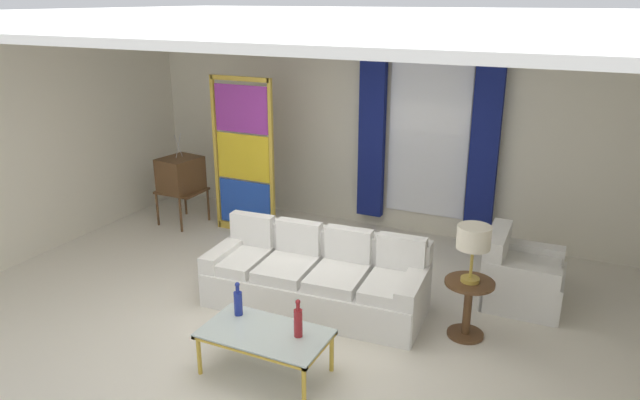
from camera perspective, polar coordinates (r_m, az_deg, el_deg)
The scene contains 15 objects.
ground_plane at distance 6.33m, azimuth -4.18°, elevation -11.35°, with size 16.00×16.00×0.00m, color silver.
wall_rear at distance 8.43m, azimuth 5.91°, elevation 7.27°, with size 8.00×0.12×3.00m, color silver.
wall_left at distance 8.51m, azimuth -24.42°, elevation 5.78°, with size 0.12×7.00×3.00m, color silver.
ceiling_slab at distance 6.18m, azimuth -1.06°, elevation 17.36°, with size 8.00×7.60×0.04m, color white.
curtained_window at distance 8.03m, azimuth 10.32°, elevation 8.23°, with size 2.00×0.17×2.70m.
couch_white_long at distance 6.48m, azimuth -0.22°, elevation -7.49°, with size 2.39×1.07×0.86m.
coffee_table at distance 5.36m, azimuth -5.30°, elevation -12.86°, with size 1.12×0.63×0.41m.
bottle_blue_decanter at distance 5.19m, azimuth -2.11°, elevation -11.56°, with size 0.08×0.08×0.35m.
bottle_crystal_tall at distance 5.57m, azimuth -7.87°, elevation -9.65°, with size 0.08×0.08×0.33m.
vintage_tv at distance 8.86m, azimuth -13.24°, elevation 2.29°, with size 0.62×0.66×1.35m.
armchair_white at distance 6.87m, azimuth 18.47°, elevation -7.11°, with size 0.84×0.84×0.80m.
stained_glass_divider at distance 8.26m, azimuth -7.37°, elevation 3.82°, with size 0.95×0.05×2.20m.
peacock_figurine at distance 7.90m, azimuth -5.51°, elevation -3.25°, with size 0.44×0.60×0.50m.
round_side_table at distance 6.05m, azimuth 14.01°, elevation -9.62°, with size 0.48×0.48×0.59m.
table_lamp_brass at distance 5.76m, azimuth 14.53°, elevation -3.72°, with size 0.32×0.32×0.57m.
Camera 1 is at (2.75, -4.73, 3.18)m, focal length 33.34 mm.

